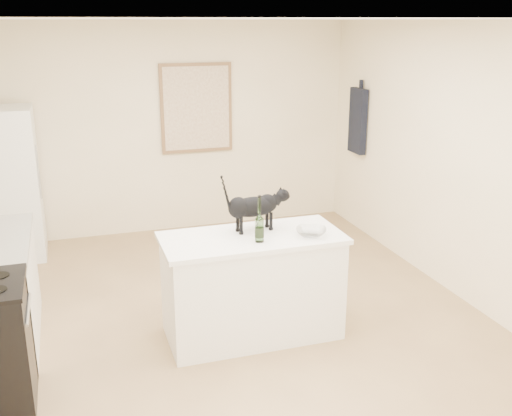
% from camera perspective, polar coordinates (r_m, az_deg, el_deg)
% --- Properties ---
extents(floor, '(5.50, 5.50, 0.00)m').
position_cam_1_polar(floor, '(5.44, -2.03, -11.01)').
color(floor, '#A58558').
rests_on(floor, ground).
extents(ceiling, '(5.50, 5.50, 0.00)m').
position_cam_1_polar(ceiling, '(4.79, -2.37, 17.51)').
color(ceiling, white).
rests_on(ceiling, ground).
extents(wall_back, '(4.50, 0.00, 4.50)m').
position_cam_1_polar(wall_back, '(7.58, -7.91, 7.46)').
color(wall_back, '#F9E7C1').
rests_on(wall_back, ground).
extents(wall_front, '(4.50, 0.00, 4.50)m').
position_cam_1_polar(wall_front, '(2.61, 14.98, -12.92)').
color(wall_front, '#F9E7C1').
rests_on(wall_front, ground).
extents(wall_right, '(0.00, 5.50, 5.50)m').
position_cam_1_polar(wall_right, '(5.96, 19.18, 3.93)').
color(wall_right, '#F9E7C1').
rests_on(wall_right, ground).
extents(island_base, '(1.44, 0.67, 0.86)m').
position_cam_1_polar(island_base, '(5.11, -0.36, -7.62)').
color(island_base, white).
rests_on(island_base, floor).
extents(island_top, '(1.50, 0.70, 0.04)m').
position_cam_1_polar(island_top, '(4.93, -0.37, -2.88)').
color(island_top, white).
rests_on(island_top, island_base).
extents(fridge, '(0.68, 0.68, 1.70)m').
position_cam_1_polar(fridge, '(7.21, -22.60, 2.08)').
color(fridge, white).
rests_on(fridge, floor).
extents(artwork_frame, '(0.90, 0.03, 1.10)m').
position_cam_1_polar(artwork_frame, '(7.57, -5.68, 9.44)').
color(artwork_frame, brown).
rests_on(artwork_frame, wall_back).
extents(artwork_canvas, '(0.82, 0.00, 1.02)m').
position_cam_1_polar(artwork_canvas, '(7.56, -5.65, 9.42)').
color(artwork_canvas, beige).
rests_on(artwork_canvas, wall_back).
extents(hanging_garment, '(0.08, 0.34, 0.80)m').
position_cam_1_polar(hanging_garment, '(7.61, 9.67, 8.17)').
color(hanging_garment, black).
rests_on(hanging_garment, wall_right).
extents(black_cat, '(0.55, 0.21, 0.38)m').
position_cam_1_polar(black_cat, '(4.98, -0.26, -0.13)').
color(black_cat, black).
rests_on(black_cat, island_top).
extents(wine_bottle, '(0.09, 0.09, 0.34)m').
position_cam_1_polar(wine_bottle, '(4.74, 0.33, -1.31)').
color(wine_bottle, '#305E25').
rests_on(wine_bottle, island_top).
extents(glass_bowl, '(0.33, 0.33, 0.06)m').
position_cam_1_polar(glass_bowl, '(4.94, 5.27, -2.30)').
color(glass_bowl, silver).
rests_on(glass_bowl, island_top).
extents(fridge_paper, '(0.01, 0.13, 0.17)m').
position_cam_1_polar(fridge_paper, '(7.19, -20.09, 4.75)').
color(fridge_paper, silver).
rests_on(fridge_paper, fridge).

